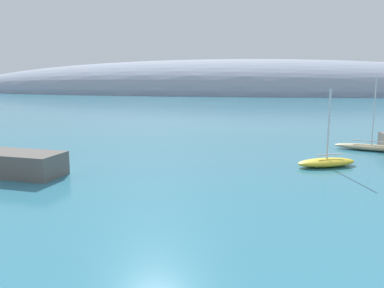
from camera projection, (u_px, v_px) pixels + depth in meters
distant_ridge at (237, 92)px, 189.82m from camera, size 289.29×76.08×31.11m
sailboat_yellow_near_shore at (326, 162)px, 37.05m from camera, size 6.19×4.27×7.20m
sailboat_sand_outer_mooring at (371, 147)px, 44.78m from camera, size 7.99×4.24×8.52m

